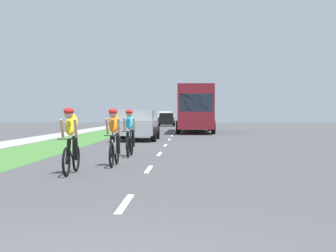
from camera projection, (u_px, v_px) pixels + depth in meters
ground_plane at (166, 144)px, 24.62m from camera, size 120.00×120.00×0.00m
grass_verge at (63, 144)px, 24.81m from camera, size 2.87×70.00×0.01m
sidewalk_concrete at (14, 143)px, 24.90m from camera, size 1.91×70.00×0.10m
lane_markings_center at (169, 140)px, 28.62m from camera, size 0.12×52.71×0.01m
cyclist_lead at (71, 140)px, 12.26m from camera, size 0.42×1.72×1.58m
cyclist_trailing at (114, 137)px, 14.17m from camera, size 0.42×1.72×1.58m
cyclist_distant at (130, 132)px, 17.35m from camera, size 0.42×1.72×1.58m
pickup_silver at (137, 125)px, 27.88m from camera, size 2.22×5.10×1.64m
bus_maroon at (195, 107)px, 40.25m from camera, size 2.78×11.60×3.48m
sedan_black at (166, 119)px, 59.94m from camera, size 1.98×4.30×1.52m
suv_white at (166, 117)px, 69.11m from camera, size 2.15×4.70×1.79m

